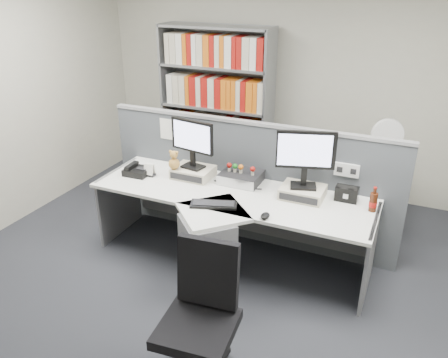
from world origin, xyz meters
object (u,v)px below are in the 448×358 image
at_px(mouse, 265,216).
at_px(desk_phone, 137,171).
at_px(office_chair, 201,315).
at_px(monitor_right, 306,154).
at_px(desk_calendar, 150,171).
at_px(keyboard, 214,204).
at_px(filing_cabinet, 377,199).
at_px(speaker, 347,194).
at_px(monitor_left, 192,140).
at_px(shelving_unit, 216,110).
at_px(cola_bottle, 373,202).
at_px(desktop_pc, 241,177).
at_px(desk, 222,228).
at_px(desk_fan, 387,138).

height_order(mouse, desk_phone, desk_phone).
xyz_separation_m(desk_phone, office_chair, (1.40, -1.39, -0.23)).
height_order(monitor_right, desk_calendar, monitor_right).
height_order(monitor_right, office_chair, monitor_right).
bearing_deg(keyboard, filing_cabinet, 50.34).
xyz_separation_m(speaker, filing_cabinet, (0.21, 0.92, -0.44)).
height_order(monitor_left, mouse, monitor_left).
distance_m(monitor_right, shelving_unit, 2.12).
xyz_separation_m(speaker, cola_bottle, (0.24, -0.11, 0.02)).
relative_size(mouse, desk_calendar, 0.88).
relative_size(desktop_pc, filing_cabinet, 0.54).
xyz_separation_m(monitor_right, shelving_unit, (-1.52, 1.46, -0.15)).
bearing_deg(shelving_unit, monitor_right, -43.90).
bearing_deg(mouse, speaker, 47.15).
relative_size(cola_bottle, office_chair, 0.22).
bearing_deg(monitor_right, keyboard, -144.26).
bearing_deg(cola_bottle, filing_cabinet, 91.64).
height_order(mouse, speaker, speaker).
bearing_deg(desk_calendar, shelving_unit, 90.60).
bearing_deg(filing_cabinet, shelving_unit, 167.93).
distance_m(desk, filing_cabinet, 1.85).
relative_size(keyboard, desk_phone, 1.74).
bearing_deg(desk_fan, desk_phone, -151.85).
bearing_deg(monitor_left, shelving_unit, 106.10).
distance_m(desktop_pc, keyboard, 0.56).
height_order(filing_cabinet, office_chair, office_chair).
bearing_deg(filing_cabinet, desk_phone, -151.84).
xyz_separation_m(filing_cabinet, desk_fan, (0.00, -0.00, 0.69)).
bearing_deg(office_chair, desk_fan, 72.41).
bearing_deg(keyboard, desk, 69.01).
relative_size(mouse, cola_bottle, 0.51).
height_order(monitor_left, monitor_right, monitor_right).
xyz_separation_m(shelving_unit, office_chair, (1.28, -3.02, -0.44)).
bearing_deg(monitor_right, desk_calendar, -174.29).
bearing_deg(desk, filing_cabinet, 49.39).
bearing_deg(desktop_pc, office_chair, -76.78).
xyz_separation_m(desk, desktop_pc, (-0.00, 0.47, 0.31)).
relative_size(desk_calendar, desk_fan, 0.24).
xyz_separation_m(monitor_left, office_chair, (0.86, -1.56, -0.57)).
relative_size(desk, desk_phone, 10.57).
bearing_deg(keyboard, desk_calendar, 159.25).
distance_m(shelving_unit, office_chair, 3.31).
bearing_deg(filing_cabinet, desktop_pc, -142.20).
height_order(desk_phone, desk_calendar, desk_calendar).
xyz_separation_m(monitor_right, desk_calendar, (-1.51, -0.15, -0.36)).
bearing_deg(desk_phone, desktop_pc, 14.08).
relative_size(desktop_pc, keyboard, 0.88).
bearing_deg(keyboard, office_chair, -68.93).
xyz_separation_m(desk_calendar, filing_cabinet, (2.08, 1.17, -0.42)).
relative_size(desk, office_chair, 2.61).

